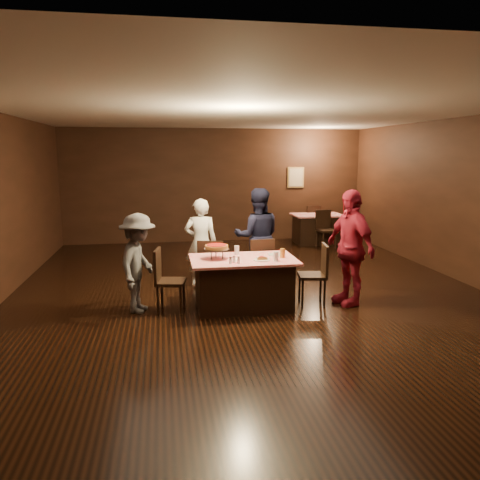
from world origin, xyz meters
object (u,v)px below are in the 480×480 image
Objects in this scene: chair_far_right at (259,265)px; pizza_stand at (217,247)px; chair_back_near at (326,230)px; diner_grey_knit at (138,263)px; glass_front_right at (276,256)px; glass_back at (237,250)px; plate_empty at (276,255)px; chair_end_left at (171,280)px; main_table at (243,283)px; glass_amber at (282,253)px; diner_white_jacket at (201,243)px; chair_end_right at (312,274)px; chair_back_far at (310,222)px; chair_far_left at (212,267)px; diner_navy_hoodie at (257,236)px; back_table at (317,229)px; diner_red_shirt at (350,247)px.

pizza_stand reaches higher than chair_far_right.
chair_back_near is 0.64× the size of diner_grey_knit.
glass_front_right is 0.74m from glass_back.
plate_empty is (-2.28, -4.03, 0.30)m from chair_back_near.
chair_end_left is at bearing -82.23° from diner_grey_knit.
chair_end_left is (-1.10, -0.00, 0.09)m from main_table.
pizza_stand is 2.71× the size of glass_amber.
diner_white_jacket is at bearing -14.16° from chair_end_left.
diner_white_jacket is 4.15× the size of pizza_stand.
chair_end_right is at bearing 5.71° from glass_amber.
main_table is 6.17m from chair_back_far.
chair_back_near is (3.23, 3.43, 0.00)m from chair_far_left.
chair_back_far is 6.79× the size of glass_back.
chair_back_near reaches higher than plate_empty.
chair_end_left is 1.00× the size of chair_end_right.
diner_navy_hoodie reaches higher than plate_empty.
glass_back reaches higher than back_table.
chair_far_right is 1.58m from diner_red_shirt.
diner_red_shirt is 12.90× the size of glass_back.
chair_end_right is at bearing -121.26° from chair_back_near.
plate_empty is at bearing -96.45° from chair_end_right.
diner_white_jacket is (-1.64, 1.25, 0.31)m from chair_end_right.
pizza_stand reaches higher than chair_end_left.
glass_back is at bearing -135.36° from chair_back_near.
pizza_stand is at bearing 160.56° from glass_front_right.
chair_end_left is 3.80× the size of plate_empty.
diner_red_shirt reaches higher than glass_front_right.
back_table is at bearing -127.24° from diner_white_jacket.
glass_back is at bearing 35.54° from pizza_stand.
glass_back is (0.35, 0.25, -0.11)m from pizza_stand.
diner_grey_knit is at bearing 54.64° from diner_white_jacket.
chair_end_right is 1.00× the size of chair_back_near.
chair_end_right reaches higher than glass_amber.
chair_back_near is at bearing -131.58° from chair_far_right.
chair_back_far is 0.60× the size of diner_white_jacket.
glass_amber is at bearing -75.49° from chair_end_right.
chair_far_right is 2.50× the size of pizza_stand.
glass_front_right is at bearing 86.67° from chair_far_right.
plate_empty is 1.79× the size of glass_front_right.
glass_amber is (-0.50, -0.05, 0.37)m from chair_end_right.
chair_far_left and chair_end_left have the same top height.
chair_back_near is 6.79× the size of glass_front_right.
diner_grey_knit is 2.12m from plate_empty.
pizza_stand reaches higher than chair_end_right.
chair_far_right is 4.20m from chair_back_near.
chair_far_left is at bearing 147.72° from plate_empty.
back_table is at bearing 64.21° from plate_empty.
diner_white_jacket is at bearing 113.44° from main_table.
diner_white_jacket reaches higher than glass_back.
chair_end_left is at bearing 44.33° from chair_back_far.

